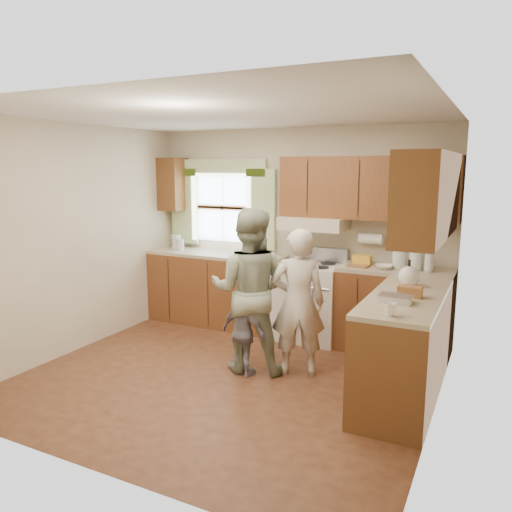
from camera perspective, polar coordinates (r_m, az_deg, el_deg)
The scene contains 6 objects.
room at distance 4.69m, azimuth -3.28°, elevation 0.53°, with size 3.80×3.80×3.80m.
kitchen_fixtures at distance 5.49m, azimuth 7.98°, elevation -2.51°, with size 3.80×2.25×2.15m.
stove at distance 6.01m, azimuth 6.15°, elevation -5.02°, with size 0.76×0.67×1.07m.
woman_left at distance 4.89m, azimuth 4.83°, elevation -5.34°, with size 0.53×0.35×1.46m, color beige.
woman_right at distance 4.96m, azimuth -0.79°, elevation -3.95°, with size 0.80×0.62×1.64m, color #223826.
child at distance 4.93m, azimuth -1.41°, elevation -8.77°, with size 0.51×0.21×0.87m, color gray.
Camera 1 is at (2.30, -4.01, 2.03)m, focal length 35.00 mm.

